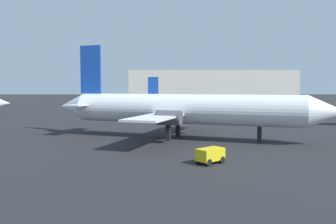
# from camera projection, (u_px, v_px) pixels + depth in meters

# --- Properties ---
(airplane_on_taxiway) EXTENTS (35.67, 22.15, 12.05)m
(airplane_on_taxiway) POSITION_uv_depth(u_px,v_px,m) (183.00, 109.00, 42.14)
(airplane_on_taxiway) COLOR white
(airplane_on_taxiway) RESTS_ON ground_plane
(airplane_far_right) EXTENTS (27.58, 23.58, 8.86)m
(airplane_far_right) POSITION_uv_depth(u_px,v_px,m) (196.00, 102.00, 80.53)
(airplane_far_right) COLOR #B2BCCC
(airplane_far_right) RESTS_ON ground_plane
(baggage_cart) EXTENTS (2.66, 2.57, 1.30)m
(baggage_cart) POSITION_uv_depth(u_px,v_px,m) (212.00, 155.00, 28.53)
(baggage_cart) COLOR gold
(baggage_cart) RESTS_ON ground_plane
(terminal_building) EXTENTS (63.12, 26.94, 12.80)m
(terminal_building) POSITION_uv_depth(u_px,v_px,m) (211.00, 87.00, 138.38)
(terminal_building) COLOR beige
(terminal_building) RESTS_ON ground_plane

